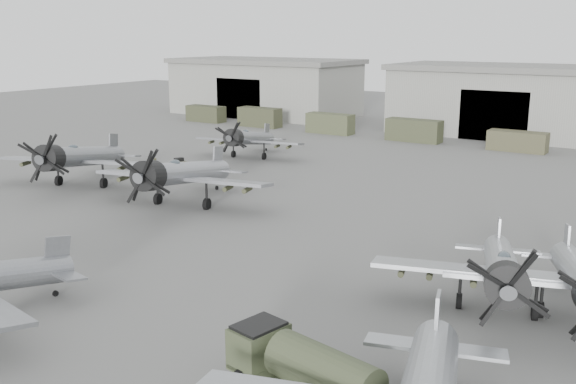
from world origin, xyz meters
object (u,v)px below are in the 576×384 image
(aircraft_mid_1, at_px, (180,174))
(aircraft_mid_2, at_px, (502,269))
(fuel_tanker, at_px, (304,367))
(tug_trailer, at_px, (190,169))
(ground_crew, at_px, (156,166))
(aircraft_far_0, at_px, (248,138))
(aircraft_mid_0, at_px, (78,157))

(aircraft_mid_1, relative_size, aircraft_mid_2, 1.17)
(fuel_tanker, xyz_separation_m, tug_trailer, (-28.67, 26.21, -0.90))
(tug_trailer, xyz_separation_m, ground_crew, (-2.44, -1.85, 0.30))
(aircraft_mid_2, height_order, ground_crew, aircraft_mid_2)
(aircraft_mid_2, distance_m, fuel_tanker, 11.76)
(ground_crew, bearing_deg, aircraft_mid_2, -119.90)
(aircraft_mid_2, xyz_separation_m, aircraft_far_0, (-32.21, 23.93, -0.07))
(aircraft_mid_0, bearing_deg, aircraft_mid_1, -21.61)
(ground_crew, bearing_deg, fuel_tanker, -137.14)
(aircraft_mid_0, distance_m, aircraft_mid_2, 36.91)
(aircraft_far_0, bearing_deg, tug_trailer, -103.02)
(fuel_tanker, relative_size, ground_crew, 4.24)
(aircraft_far_0, xyz_separation_m, fuel_tanker, (28.64, -35.10, -0.72))
(aircraft_mid_0, relative_size, fuel_tanker, 2.12)
(aircraft_mid_1, height_order, aircraft_mid_2, aircraft_mid_1)
(aircraft_mid_1, bearing_deg, tug_trailer, 116.02)
(tug_trailer, bearing_deg, aircraft_mid_2, -8.14)
(aircraft_far_0, relative_size, tug_trailer, 1.85)
(aircraft_mid_2, bearing_deg, tug_trailer, 137.62)
(aircraft_far_0, bearing_deg, fuel_tanker, -63.61)
(aircraft_mid_1, height_order, aircraft_far_0, aircraft_mid_1)
(aircraft_mid_0, relative_size, tug_trailer, 2.19)
(aircraft_mid_2, bearing_deg, aircraft_far_0, 126.02)
(aircraft_mid_0, xyz_separation_m, tug_trailer, (4.17, 8.99, -2.04))
(aircraft_mid_1, height_order, fuel_tanker, aircraft_mid_1)
(aircraft_mid_1, height_order, tug_trailer, aircraft_mid_1)
(aircraft_far_0, height_order, ground_crew, aircraft_far_0)
(aircraft_mid_1, bearing_deg, aircraft_mid_0, 166.55)
(aircraft_far_0, xyz_separation_m, tug_trailer, (-0.03, -8.89, -1.62))
(aircraft_mid_0, xyz_separation_m, aircraft_mid_2, (36.41, -6.05, -0.36))
(aircraft_mid_1, xyz_separation_m, fuel_tanker, (21.35, -17.05, -1.13))
(aircraft_mid_2, relative_size, ground_crew, 7.78)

